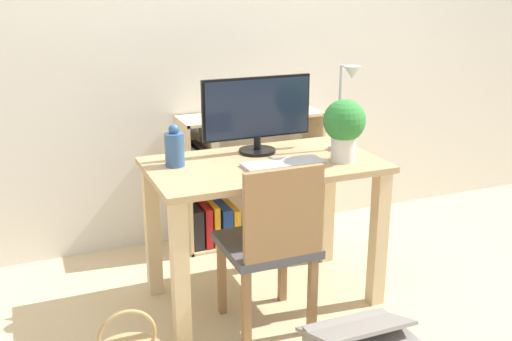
{
  "coord_description": "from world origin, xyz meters",
  "views": [
    {
      "loc": [
        -1.08,
        -2.52,
        1.57
      ],
      "look_at": [
        0.0,
        0.1,
        0.66
      ],
      "focal_mm": 42.0,
      "sensor_mm": 36.0,
      "label": 1
    }
  ],
  "objects_px": {
    "monitor": "(257,111)",
    "potted_plant": "(344,125)",
    "desk_lamp": "(346,100)",
    "keyboard": "(283,164)",
    "bookshelf": "(229,189)",
    "chair": "(272,242)",
    "vase": "(175,148)"
  },
  "relations": [
    {
      "from": "vase",
      "to": "desk_lamp",
      "type": "relative_size",
      "value": 0.46
    },
    {
      "from": "monitor",
      "to": "chair",
      "type": "height_order",
      "value": "monitor"
    },
    {
      "from": "keyboard",
      "to": "bookshelf",
      "type": "distance_m",
      "value": 0.89
    },
    {
      "from": "keyboard",
      "to": "bookshelf",
      "type": "height_order",
      "value": "bookshelf"
    },
    {
      "from": "chair",
      "to": "bookshelf",
      "type": "distance_m",
      "value": 1.02
    },
    {
      "from": "desk_lamp",
      "to": "potted_plant",
      "type": "distance_m",
      "value": 0.18
    },
    {
      "from": "vase",
      "to": "chair",
      "type": "height_order",
      "value": "vase"
    },
    {
      "from": "vase",
      "to": "potted_plant",
      "type": "height_order",
      "value": "potted_plant"
    },
    {
      "from": "vase",
      "to": "bookshelf",
      "type": "distance_m",
      "value": 0.92
    },
    {
      "from": "keyboard",
      "to": "bookshelf",
      "type": "bearing_deg",
      "value": 89.07
    },
    {
      "from": "monitor",
      "to": "desk_lamp",
      "type": "distance_m",
      "value": 0.44
    },
    {
      "from": "keyboard",
      "to": "vase",
      "type": "relative_size",
      "value": 1.93
    },
    {
      "from": "bookshelf",
      "to": "chair",
      "type": "bearing_deg",
      "value": -99.1
    },
    {
      "from": "monitor",
      "to": "chair",
      "type": "xyz_separation_m",
      "value": [
        -0.12,
        -0.46,
        -0.5
      ]
    },
    {
      "from": "monitor",
      "to": "vase",
      "type": "height_order",
      "value": "monitor"
    },
    {
      "from": "monitor",
      "to": "bookshelf",
      "type": "bearing_deg",
      "value": 85.55
    },
    {
      "from": "potted_plant",
      "to": "chair",
      "type": "xyz_separation_m",
      "value": [
        -0.44,
        -0.16,
        -0.46
      ]
    },
    {
      "from": "vase",
      "to": "bookshelf",
      "type": "xyz_separation_m",
      "value": [
        0.49,
        0.62,
        -0.48
      ]
    },
    {
      "from": "potted_plant",
      "to": "chair",
      "type": "relative_size",
      "value": 0.36
    },
    {
      "from": "desk_lamp",
      "to": "chair",
      "type": "height_order",
      "value": "desk_lamp"
    },
    {
      "from": "keyboard",
      "to": "chair",
      "type": "xyz_separation_m",
      "value": [
        -0.15,
        -0.2,
        -0.29
      ]
    },
    {
      "from": "keyboard",
      "to": "chair",
      "type": "relative_size",
      "value": 0.47
    },
    {
      "from": "monitor",
      "to": "potted_plant",
      "type": "relative_size",
      "value": 1.9
    },
    {
      "from": "monitor",
      "to": "bookshelf",
      "type": "height_order",
      "value": "monitor"
    },
    {
      "from": "keyboard",
      "to": "vase",
      "type": "xyz_separation_m",
      "value": [
        -0.47,
        0.18,
        0.08
      ]
    },
    {
      "from": "chair",
      "to": "bookshelf",
      "type": "bearing_deg",
      "value": 77.87
    },
    {
      "from": "desk_lamp",
      "to": "keyboard",
      "type": "bearing_deg",
      "value": -167.39
    },
    {
      "from": "vase",
      "to": "keyboard",
      "type": "bearing_deg",
      "value": -21.24
    },
    {
      "from": "bookshelf",
      "to": "potted_plant",
      "type": "bearing_deg",
      "value": -71.61
    },
    {
      "from": "desk_lamp",
      "to": "chair",
      "type": "distance_m",
      "value": 0.81
    },
    {
      "from": "desk_lamp",
      "to": "potted_plant",
      "type": "bearing_deg",
      "value": -121.99
    },
    {
      "from": "monitor",
      "to": "potted_plant",
      "type": "height_order",
      "value": "monitor"
    }
  ]
}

